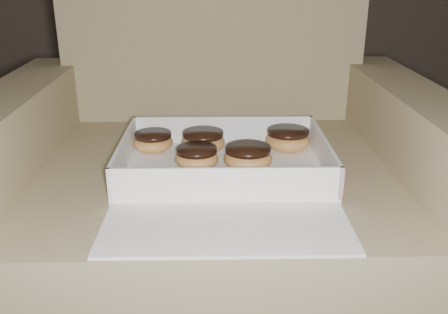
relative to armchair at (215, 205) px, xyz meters
The scene contains 11 objects.
armchair is the anchor object (origin of this frame).
bakery_box 0.20m from the armchair, 82.24° to the right, with size 0.38×0.44×0.06m.
donut_a 0.20m from the armchair, behind, with size 0.08×0.08×0.04m.
donut_b 0.20m from the armchair, 62.39° to the right, with size 0.09×0.09×0.04m.
donut_c 0.16m from the armchair, 130.78° to the right, with size 0.09×0.09×0.04m.
donut_d 0.19m from the armchair, 107.04° to the right, with size 0.08×0.08×0.04m.
donut_e 0.22m from the armchair, ahead, with size 0.09×0.09×0.04m.
crumb_a 0.20m from the armchair, 55.27° to the right, with size 0.01×0.01×0.00m, color black.
crumb_b 0.22m from the armchair, 53.35° to the right, with size 0.01×0.01×0.00m, color black.
crumb_c 0.22m from the armchair, 126.73° to the right, with size 0.01×0.01×0.00m, color black.
crumb_d 0.24m from the armchair, 104.11° to the right, with size 0.01×0.01×0.00m, color black.
Camera 1 is at (0.18, -0.37, 0.78)m, focal length 40.00 mm.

